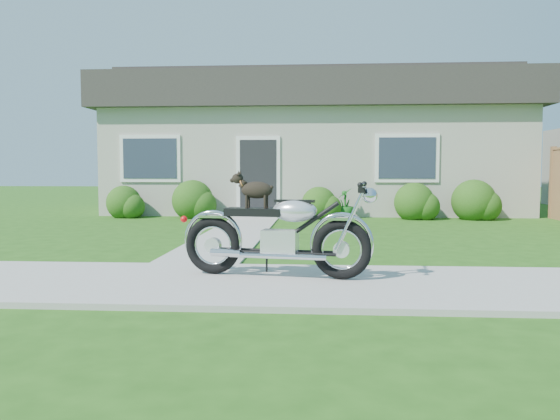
% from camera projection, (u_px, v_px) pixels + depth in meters
% --- Properties ---
extents(ground, '(80.00, 80.00, 0.00)m').
position_uv_depth(ground, '(306.00, 285.00, 5.91)').
color(ground, '#235114').
rests_on(ground, ground).
extents(sidewalk, '(24.00, 2.20, 0.04)m').
position_uv_depth(sidewalk, '(306.00, 284.00, 5.91)').
color(sidewalk, '#9E9B93').
rests_on(sidewalk, ground).
extents(walkway, '(1.20, 8.00, 0.03)m').
position_uv_depth(walkway, '(237.00, 232.00, 10.99)').
color(walkway, '#9E9B93').
rests_on(walkway, ground).
extents(house, '(12.60, 7.03, 4.50)m').
position_uv_depth(house, '(314.00, 143.00, 17.70)').
color(house, '#B0AB9F').
rests_on(house, ground).
extents(shrub_row, '(10.27, 1.12, 1.12)m').
position_uv_depth(shrub_row, '(316.00, 202.00, 14.34)').
color(shrub_row, '#295115').
rests_on(shrub_row, ground).
extents(potted_plant_left, '(0.85, 0.77, 0.81)m').
position_uv_depth(potted_plant_left, '(189.00, 203.00, 14.62)').
color(potted_plant_left, '#195B18').
rests_on(potted_plant_left, ground).
extents(potted_plant_right, '(0.48, 0.48, 0.80)m').
position_uv_depth(potted_plant_right, '(345.00, 204.00, 14.34)').
color(potted_plant_right, '#1B621D').
rests_on(potted_plant_right, ground).
extents(motorcycle_with_dog, '(2.21, 0.67, 1.17)m').
position_uv_depth(motorcycle_with_dog, '(279.00, 232.00, 6.16)').
color(motorcycle_with_dog, black).
rests_on(motorcycle_with_dog, sidewalk).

